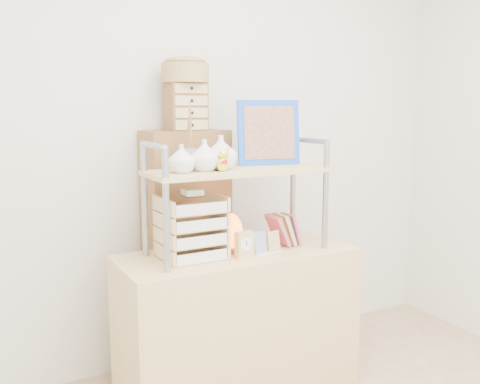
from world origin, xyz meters
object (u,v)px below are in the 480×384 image
object	(u,v)px
desk	(238,322)
salt_lamp	(231,232)
letter_tray	(193,231)
cabinet	(187,252)

from	to	relation	value
desk	salt_lamp	bearing A→B (deg)	137.68
letter_tray	cabinet	bearing A→B (deg)	72.23
salt_lamp	desk	bearing A→B (deg)	-42.32
cabinet	letter_tray	xyz separation A→B (m)	(-0.12, -0.37, 0.21)
cabinet	letter_tray	size ratio (longest dim) A/B	3.99
desk	cabinet	size ratio (longest dim) A/B	0.89
desk	cabinet	xyz separation A→B (m)	(-0.13, 0.37, 0.30)
desk	cabinet	distance (m)	0.49
cabinet	desk	bearing A→B (deg)	-73.81
salt_lamp	cabinet	bearing A→B (deg)	106.12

